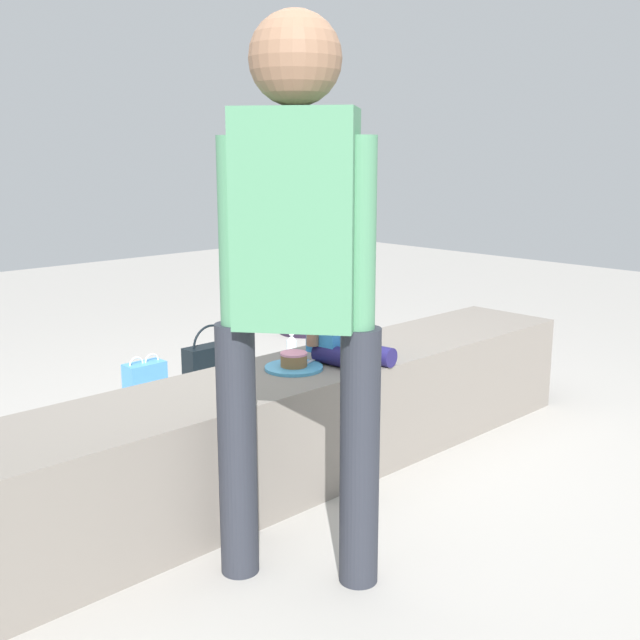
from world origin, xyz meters
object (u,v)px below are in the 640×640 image
at_px(adult_standing, 296,256).
at_px(water_bottle_near_gift, 292,351).
at_px(handbag_black_leather, 211,367).
at_px(cake_plate, 294,364).
at_px(child_seated, 340,306).
at_px(gift_bag, 146,393).

bearing_deg(adult_standing, water_bottle_near_gift, 48.81).
bearing_deg(handbag_black_leather, cake_plate, -110.19).
height_order(adult_standing, cake_plate, adult_standing).
xyz_separation_m(child_seated, handbag_black_leather, (0.18, 1.12, -0.52)).
height_order(gift_bag, water_bottle_near_gift, gift_bag).
relative_size(adult_standing, gift_bag, 4.81).
height_order(child_seated, water_bottle_near_gift, child_seated).
bearing_deg(handbag_black_leather, child_seated, -99.34).
relative_size(child_seated, handbag_black_leather, 1.32).
bearing_deg(water_bottle_near_gift, cake_plate, -131.29).
bearing_deg(child_seated, cake_plate, 174.35).
height_order(gift_bag, handbag_black_leather, handbag_black_leather).
bearing_deg(cake_plate, child_seated, -5.65).
height_order(water_bottle_near_gift, handbag_black_leather, handbag_black_leather).
height_order(child_seated, adult_standing, adult_standing).
distance_m(child_seated, adult_standing, 0.90).
xyz_separation_m(gift_bag, water_bottle_near_gift, (1.12, 0.25, -0.05)).
bearing_deg(gift_bag, cake_plate, -84.05).
bearing_deg(cake_plate, adult_standing, -130.99).
bearing_deg(gift_bag, water_bottle_near_gift, 12.36).
relative_size(adult_standing, water_bottle_near_gift, 7.53).
distance_m(water_bottle_near_gift, handbag_black_leather, 0.62).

